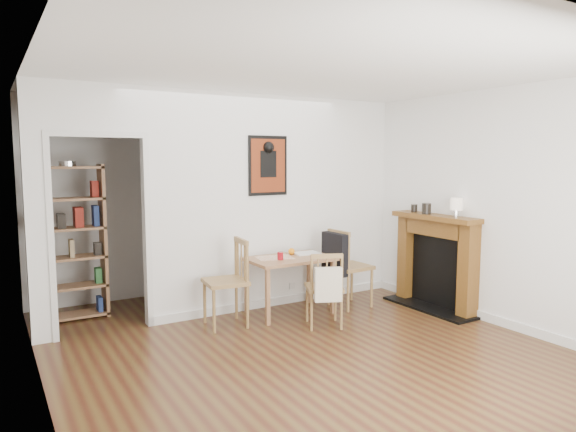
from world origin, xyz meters
TOP-DOWN VIEW (x-y plane):
  - ground at (0.00, 0.00)m, footprint 5.20×5.20m
  - room_shell at (0.10, 1.34)m, footprint 5.20×5.20m
  - dining_table at (0.49, 0.97)m, footprint 0.99×0.63m
  - chair_left at (-0.35, 0.94)m, footprint 0.53×0.53m
  - chair_right at (1.27, 0.84)m, footprint 0.57×0.51m
  - chair_front at (0.57, 0.37)m, footprint 0.55×0.58m
  - bookshelf at (-1.75, 2.07)m, footprint 0.75×0.30m
  - fireplace at (2.16, 0.25)m, footprint 0.45×1.25m
  - red_glass at (0.32, 0.90)m, footprint 0.07×0.07m
  - orange_fruit at (0.60, 1.11)m, footprint 0.08×0.08m
  - placemat at (0.32, 1.04)m, footprint 0.47×0.39m
  - notebook at (0.78, 1.06)m, footprint 0.33×0.26m
  - mantel_lamp at (2.14, -0.05)m, footprint 0.14×0.14m
  - ceramic_jar_a at (2.07, 0.35)m, footprint 0.11×0.11m
  - ceramic_jar_b at (2.11, 0.60)m, footprint 0.08×0.08m

SIDE VIEW (x-z plane):
  - ground at x=0.00m, z-range 0.00..0.00m
  - chair_front at x=0.57m, z-range 0.01..0.84m
  - chair_left at x=-0.35m, z-range 0.00..0.97m
  - chair_right at x=1.27m, z-range 0.02..0.99m
  - dining_table at x=0.49m, z-range 0.26..0.93m
  - fireplace at x=2.16m, z-range 0.04..1.20m
  - placemat at x=0.32m, z-range 0.68..0.68m
  - notebook at x=0.78m, z-range 0.68..0.69m
  - orange_fruit at x=0.60m, z-range 0.68..0.75m
  - red_glass at x=0.32m, z-range 0.68..0.77m
  - bookshelf at x=-1.75m, z-range -0.01..1.76m
  - ceramic_jar_b at x=2.11m, z-range 1.16..1.26m
  - ceramic_jar_a at x=2.07m, z-range 1.16..1.29m
  - mantel_lamp at x=2.14m, z-range 1.19..1.41m
  - room_shell at x=0.10m, z-range -1.30..3.90m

